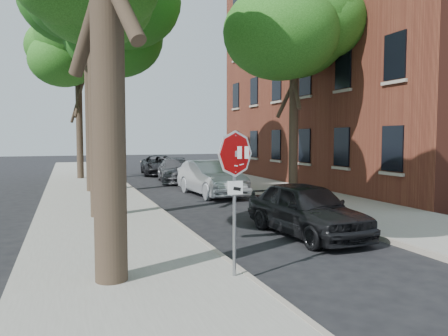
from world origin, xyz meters
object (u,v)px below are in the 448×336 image
Objects in this scene: tree_right at (293,32)px; car_a at (306,209)px; apartment_building at (382,51)px; car_c at (176,170)px; car_d at (159,165)px; stop_sign at (235,175)px; tree_mid_b at (88,20)px; car_b at (211,178)px; tree_far at (78,62)px.

car_a is (-3.52, -7.25, -6.50)m from tree_right.
car_a is (-11.54, -11.14, -6.94)m from apartment_building.
car_c is 0.97× the size of car_d.
tree_mid_b is (-1.72, 14.15, 6.05)m from stop_sign.
apartment_building reaches higher than tree_right.
car_b is (-3.38, 1.25, -6.43)m from tree_right.
tree_right is 1.90× the size of car_d.
stop_sign is 23.36m from car_d.
car_d is at bearing 96.17° from car_c.
stop_sign is 13.23m from tree_right.
tree_right is at bearing -24.64° from car_b.
tree_far is at bearing 156.96° from apartment_building.
tree_mid_b reaches higher than tree_right.
stop_sign is 11.92m from car_b.
car_c is (4.92, 3.58, -7.30)m from tree_mid_b.
tree_right is (6.68, 10.14, 5.26)m from stop_sign.
tree_right is (8.40, -4.01, -0.78)m from tree_mid_b.
tree_mid_b is (-16.42, 0.12, 0.34)m from apartment_building.
tree_mid_b reaches higher than car_a.
car_a is 20.21m from car_d.
tree_far is at bearing -154.60° from car_d.
car_b is 0.97× the size of car_d.
apartment_building reaches higher than car_d.
car_b is (3.30, 11.39, -1.16)m from stop_sign.
car_b is (5.02, -2.76, -7.21)m from tree_mid_b.
tree_mid_b is at bearing -136.75° from car_c.
tree_right is at bearing -25.52° from tree_mid_b.
tree_far is (-0.30, 6.99, -0.78)m from tree_mid_b.
apartment_building reaches higher than tree_far.
apartment_building is 2.17× the size of tree_far.
stop_sign reaches higher than car_c.
car_d is (0.10, 5.37, -0.01)m from car_c.
car_d is (-3.38, 12.96, -6.53)m from tree_right.
apartment_building is 16.15m from car_d.
tree_mid_b is 2.47× the size of car_a.
stop_sign reaches higher than car_d.
tree_far is 9.02m from car_c.
tree_mid_b is at bearing 179.57° from apartment_building.
car_c is at bearing 162.18° from apartment_building.
tree_right reaches higher than car_a.
tree_mid_b is 7.04m from tree_far.
tree_mid_b is 1.11× the size of tree_right.
car_d is (-11.40, 9.07, -6.97)m from apartment_building.
apartment_building is 4.81× the size of car_a.
apartment_building reaches higher than stop_sign.
tree_far is at bearing 95.46° from stop_sign.
car_a is at bearing -115.91° from tree_right.
stop_sign is 21.88m from tree_far.
car_a is 8.51m from car_b.
stop_sign is at bearing -92.97° from car_c.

